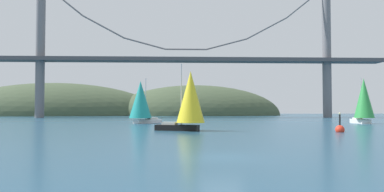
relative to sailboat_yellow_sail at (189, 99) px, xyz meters
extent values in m
plane|color=navy|center=(1.08, -25.44, -4.12)|extent=(360.00, 360.00, 0.00)
ellipsoid|color=#425138|center=(-53.92, 109.56, -4.12)|extent=(89.94, 44.00, 27.52)
ellipsoid|color=#425138|center=(6.08, 109.56, -4.12)|extent=(73.29, 44.00, 25.84)
cylinder|color=slate|center=(-45.22, 69.56, 17.52)|extent=(2.80, 2.80, 43.28)
cylinder|color=slate|center=(47.38, 69.56, 17.52)|extent=(2.80, 2.80, 43.28)
cube|color=#47474C|center=(1.08, 69.56, 14.49)|extent=(128.60, 6.00, 1.20)
cylinder|color=slate|center=(-25.38, 69.56, 25.01)|extent=(13.46, 0.50, 7.52)
cylinder|color=slate|center=(-12.15, 69.56, 19.70)|extent=(13.36, 0.50, 4.02)
cylinder|color=slate|center=(1.08, 69.56, 17.93)|extent=(13.23, 0.50, 0.50)
cylinder|color=slate|center=(14.31, 69.56, 19.70)|extent=(13.36, 0.50, 4.02)
cylinder|color=slate|center=(27.53, 69.56, 25.01)|extent=(13.46, 0.50, 7.52)
cylinder|color=slate|center=(40.76, 69.56, 33.85)|extent=(13.54, 0.50, 11.01)
cube|color=black|center=(-1.61, 0.55, -3.74)|extent=(5.94, 3.26, 0.75)
cube|color=beige|center=(-2.59, 0.88, -3.19)|extent=(2.11, 1.66, 0.36)
cylinder|color=#B2B2B7|center=(-1.06, 0.36, 0.63)|extent=(0.14, 0.14, 8.00)
cone|color=yellow|center=(0.14, -0.05, 0.29)|extent=(4.65, 4.65, 6.71)
cube|color=white|center=(-7.37, 24.76, -3.74)|extent=(5.36, 5.79, 0.75)
cube|color=beige|center=(-6.62, 25.61, -3.18)|extent=(2.25, 2.32, 0.36)
cylinder|color=#B2B2B7|center=(-7.79, 24.29, 0.68)|extent=(0.14, 0.14, 8.09)
cone|color=teal|center=(-8.70, 23.24, 0.51)|extent=(6.09, 6.09, 7.14)
cube|color=white|center=(34.03, 22.43, -3.71)|extent=(2.11, 5.88, 0.81)
cube|color=beige|center=(34.10, 23.47, -3.13)|extent=(1.43, 1.93, 0.36)
cylinder|color=#B2B2B7|center=(33.99, 21.85, 0.73)|extent=(0.14, 0.14, 8.08)
cone|color=green|center=(33.90, 20.59, 0.75)|extent=(3.89, 3.89, 7.51)
sphere|color=red|center=(18.30, -3.30, -3.81)|extent=(1.10, 1.10, 1.10)
cylinder|color=black|center=(18.30, -3.30, -2.77)|extent=(0.20, 0.20, 1.60)
sphere|color=#F2EA99|center=(18.30, -3.30, -1.85)|extent=(0.24, 0.24, 0.24)
camera|label=1|loc=(-1.54, -46.93, -1.24)|focal=33.93mm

